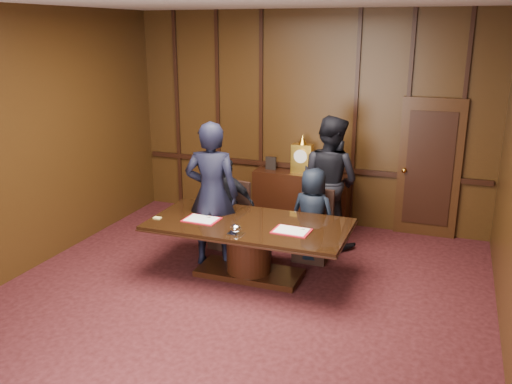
% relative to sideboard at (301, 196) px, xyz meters
% --- Properties ---
extents(room, '(7.00, 7.04, 3.50)m').
position_rel_sideboard_xyz_m(room, '(0.07, -3.12, 1.24)').
color(room, black).
rests_on(room, ground).
extents(sideboard, '(1.60, 0.45, 1.54)m').
position_rel_sideboard_xyz_m(sideboard, '(0.00, 0.00, 0.00)').
color(sideboard, black).
rests_on(sideboard, ground).
extents(conference_table, '(2.62, 1.32, 0.76)m').
position_rel_sideboard_xyz_m(conference_table, '(-0.09, -2.20, 0.02)').
color(conference_table, black).
rests_on(conference_table, ground).
extents(folder_left, '(0.47, 0.35, 0.02)m').
position_rel_sideboard_xyz_m(folder_left, '(-0.71, -2.33, 0.28)').
color(folder_left, '#AF101F').
rests_on(folder_left, conference_table).
extents(folder_right, '(0.48, 0.35, 0.02)m').
position_rel_sideboard_xyz_m(folder_right, '(0.53, -2.32, 0.28)').
color(folder_right, '#AF101F').
rests_on(folder_right, conference_table).
extents(inkstand, '(0.20, 0.14, 0.12)m').
position_rel_sideboard_xyz_m(inkstand, '(-0.09, -2.65, 0.33)').
color(inkstand, white).
rests_on(inkstand, conference_table).
extents(notepad, '(0.10, 0.07, 0.01)m').
position_rel_sideboard_xyz_m(notepad, '(-1.30, -2.48, 0.28)').
color(notepad, '#D2BE66').
rests_on(notepad, conference_table).
extents(chair_left, '(0.56, 0.56, 0.99)m').
position_rel_sideboard_xyz_m(chair_left, '(-0.74, -1.32, -0.19)').
color(chair_left, black).
rests_on(chair_left, ground).
extents(chair_right, '(0.49, 0.49, 0.99)m').
position_rel_sideboard_xyz_m(chair_right, '(0.56, -1.32, -0.19)').
color(chair_right, black).
rests_on(chair_right, ground).
extents(signatory_left, '(0.85, 0.46, 1.39)m').
position_rel_sideboard_xyz_m(signatory_left, '(-0.74, -1.40, 0.21)').
color(signatory_left, black).
rests_on(signatory_left, ground).
extents(signatory_right, '(0.73, 0.54, 1.36)m').
position_rel_sideboard_xyz_m(signatory_right, '(0.56, -1.40, 0.19)').
color(signatory_right, black).
rests_on(signatory_right, ground).
extents(witness_left, '(0.82, 0.63, 2.03)m').
position_rel_sideboard_xyz_m(witness_left, '(-0.72, -1.99, 0.53)').
color(witness_left, black).
rests_on(witness_left, ground).
extents(witness_right, '(1.18, 1.07, 1.98)m').
position_rel_sideboard_xyz_m(witness_right, '(0.62, -0.68, 0.51)').
color(witness_right, black).
rests_on(witness_right, ground).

